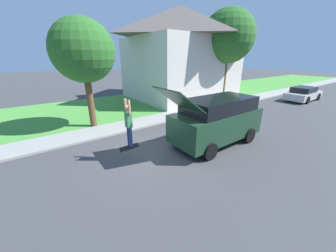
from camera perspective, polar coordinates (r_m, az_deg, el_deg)
ground_plane at (r=8.38m, az=-5.93°, el=-7.91°), size 120.00×120.00×0.00m
lawn at (r=17.79m, az=-2.33°, el=7.61°), size 10.00×80.00×0.08m
sidewalk at (r=14.45m, az=7.47°, el=4.48°), size 1.80×80.00×0.10m
house at (r=19.41m, az=3.67°, el=21.49°), size 8.92×9.70×8.23m
lawn_tree_near at (r=11.39m, az=-24.43°, el=19.98°), size 3.28×3.28×5.80m
lawn_tree_far at (r=18.14m, az=17.84°, el=24.48°), size 4.39×4.39×7.68m
suv_parked at (r=9.04m, az=14.66°, el=1.94°), size 2.08×5.23×2.91m
car_down_street at (r=22.31m, az=35.89°, el=7.94°), size 1.94×4.37×1.29m
skateboarder at (r=7.27m, az=-11.91°, el=0.98°), size 0.41×0.22×1.86m
skateboard at (r=7.72m, az=-11.74°, el=-6.41°), size 0.30×0.75×0.30m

